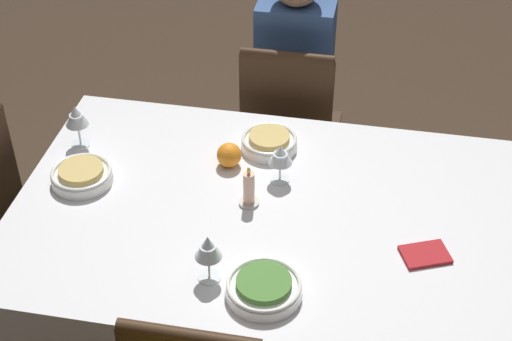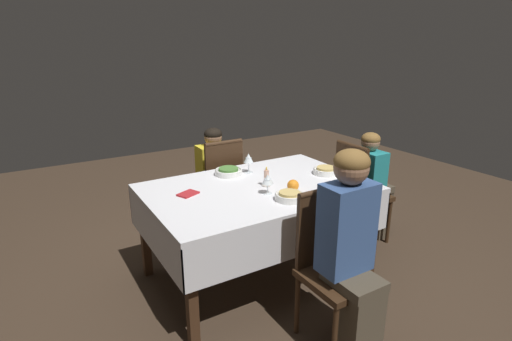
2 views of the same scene
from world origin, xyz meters
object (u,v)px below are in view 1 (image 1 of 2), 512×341
(chair_south, at_px, (289,130))
(orange_fruit, at_px, (229,155))
(bowl_north, at_px, (264,288))
(bowl_east, at_px, (82,175))
(person_adult_denim, at_px, (296,74))
(napkin_red_folded, at_px, (425,254))
(candle_centerpiece, at_px, (249,191))
(wine_glass_south, at_px, (280,156))
(wine_glass_east, at_px, (76,117))
(wine_glass_north, at_px, (208,248))
(dining_table, at_px, (265,231))
(bowl_south, at_px, (269,142))

(chair_south, relative_size, orange_fruit, 11.16)
(bowl_north, distance_m, bowl_east, 0.78)
(person_adult_denim, distance_m, napkin_red_folded, 1.17)
(chair_south, height_order, orange_fruit, chair_south)
(candle_centerpiece, height_order, napkin_red_folded, candle_centerpiece)
(wine_glass_south, height_order, napkin_red_folded, wine_glass_south)
(wine_glass_south, height_order, bowl_north, wine_glass_south)
(wine_glass_south, bearing_deg, chair_south, -84.51)
(wine_glass_east, relative_size, napkin_red_folded, 0.98)
(chair_south, bearing_deg, bowl_east, 52.10)
(chair_south, xyz_separation_m, candle_centerpiece, (0.02, 0.75, 0.29))
(wine_glass_east, bearing_deg, person_adult_denim, -133.34)
(chair_south, height_order, wine_glass_north, chair_south)
(dining_table, height_order, bowl_south, bowl_south)
(wine_glass_south, relative_size, candle_centerpiece, 0.96)
(bowl_south, bearing_deg, wine_glass_east, 8.88)
(candle_centerpiece, bearing_deg, dining_table, 154.83)
(wine_glass_south, distance_m, napkin_red_folded, 0.56)
(bowl_north, bearing_deg, orange_fruit, -68.48)
(wine_glass_south, bearing_deg, bowl_east, 11.30)
(bowl_east, bearing_deg, wine_glass_south, -168.70)
(wine_glass_south, bearing_deg, bowl_south, -68.90)
(wine_glass_east, bearing_deg, wine_glass_north, 137.55)
(chair_south, xyz_separation_m, bowl_north, (-0.10, 1.12, 0.26))
(wine_glass_east, relative_size, candle_centerpiece, 1.09)
(bowl_north, height_order, wine_glass_east, wine_glass_east)
(dining_table, height_order, candle_centerpiece, candle_centerpiece)
(chair_south, xyz_separation_m, bowl_east, (0.58, 0.74, 0.26))
(dining_table, xyz_separation_m, bowl_north, (-0.06, 0.35, 0.11))
(bowl_east, relative_size, napkin_red_folded, 1.24)
(person_adult_denim, xyz_separation_m, wine_glass_north, (0.07, 1.24, 0.17))
(chair_south, distance_m, bowl_north, 1.16)
(wine_glass_north, xyz_separation_m, napkin_red_folded, (-0.60, -0.20, -0.11))
(bowl_south, distance_m, candle_centerpiece, 0.31)
(dining_table, bearing_deg, bowl_south, -82.23)
(wine_glass_south, relative_size, orange_fruit, 1.69)
(candle_centerpiece, bearing_deg, napkin_red_folded, 166.31)
(bowl_north, distance_m, orange_fruit, 0.60)
(chair_south, height_order, bowl_north, chair_south)
(person_adult_denim, relative_size, orange_fruit, 14.51)
(dining_table, distance_m, napkin_red_folded, 0.52)
(wine_glass_north, distance_m, napkin_red_folded, 0.64)
(bowl_east, bearing_deg, candle_centerpiece, 179.17)
(person_adult_denim, distance_m, wine_glass_south, 0.78)
(bowl_south, height_order, bowl_east, same)
(orange_fruit, bearing_deg, candle_centerpiece, 119.39)
(person_adult_denim, height_order, orange_fruit, person_adult_denim)
(dining_table, relative_size, wine_glass_east, 9.97)
(wine_glass_south, bearing_deg, dining_table, 82.95)
(person_adult_denim, height_order, wine_glass_east, person_adult_denim)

